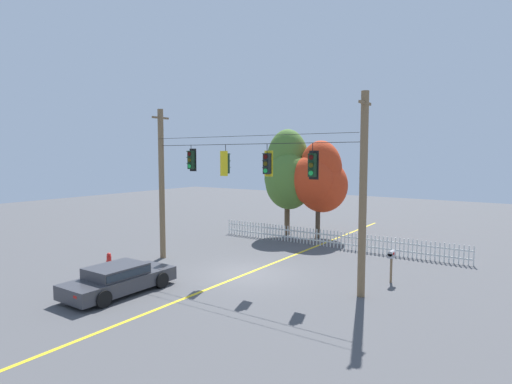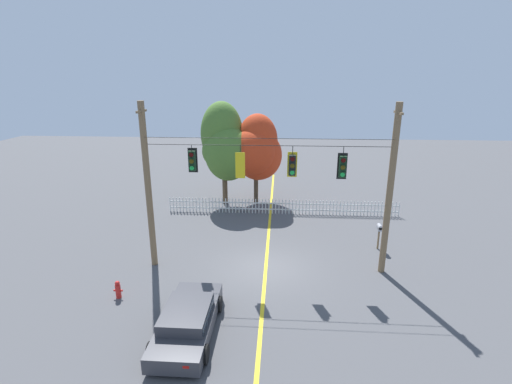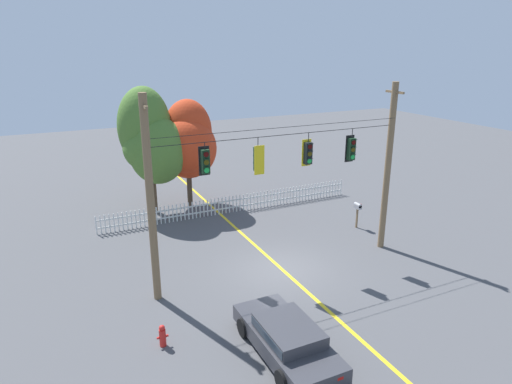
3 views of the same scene
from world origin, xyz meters
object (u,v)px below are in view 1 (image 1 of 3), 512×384
Objects in this scene: traffic_signal_southbound_primary at (267,164)px; parked_car at (119,278)px; traffic_signal_northbound_secondary at (191,160)px; autumn_maple_mid at (319,179)px; traffic_signal_northbound_primary at (313,165)px; roadside_mailbox at (391,256)px; fire_hydrant at (109,261)px; traffic_signal_eastbound_side at (226,163)px; autumn_maple_near_fence at (289,174)px.

parked_car is (-3.73, -5.10, -4.53)m from traffic_signal_southbound_primary.
parked_car is at bearing -81.37° from traffic_signal_northbound_secondary.
parked_car is at bearing -95.78° from autumn_maple_mid.
roadside_mailbox is (2.58, 2.46, -3.95)m from traffic_signal_northbound_primary.
traffic_signal_northbound_secondary reaches higher than fire_hydrant.
autumn_maple_mid is (-2.23, 9.74, -1.21)m from traffic_signal_southbound_primary.
fire_hydrant is at bearing -162.33° from traffic_signal_northbound_primary.
traffic_signal_northbound_primary is at bearing 0.01° from traffic_signal_southbound_primary.
traffic_signal_eastbound_side is 9.83m from autumn_maple_mid.
fire_hydrant is at bearing 148.83° from parked_car.
autumn_maple_near_fence reaches higher than autumn_maple_mid.
autumn_maple_mid is at bearing 84.22° from parked_car.
autumn_maple_mid reaches higher than traffic_signal_southbound_primary.
roadside_mailbox is (12.00, 5.46, 0.76)m from fire_hydrant.
traffic_signal_northbound_primary is 0.33× the size of parked_car.
fire_hydrant is at bearing -157.41° from traffic_signal_southbound_primary.
traffic_signal_eastbound_side reaches higher than parked_car.
traffic_signal_eastbound_side is at bearing -77.71° from autumn_maple_near_fence.
parked_car is at bearing -139.36° from traffic_signal_northbound_primary.
autumn_maple_near_fence is at bearing 114.82° from traffic_signal_southbound_primary.
traffic_signal_southbound_primary is 1.85× the size of fire_hydrant.
autumn_maple_near_fence is 11.96m from roadside_mailbox.
traffic_signal_northbound_primary is 0.21× the size of autumn_maple_near_fence.
parked_car is (-5.94, -5.10, -4.49)m from traffic_signal_northbound_primary.
fire_hydrant is at bearing -132.00° from traffic_signal_northbound_secondary.
traffic_signal_eastbound_side is 4.53m from traffic_signal_northbound_primary.
autumn_maple_near_fence is (0.12, 9.48, -1.04)m from traffic_signal_northbound_secondary.
traffic_signal_southbound_primary and traffic_signal_northbound_primary have the same top height.
traffic_signal_eastbound_side is at bearing -160.80° from roadside_mailbox.
traffic_signal_northbound_primary is 5.32m from roadside_mailbox.
parked_car is (-1.42, -5.08, -4.51)m from traffic_signal_eastbound_side.
parked_car is at bearing -126.19° from traffic_signal_southbound_primary.
roadside_mailbox is at bearing -37.41° from autumn_maple_near_fence.
traffic_signal_northbound_secondary is 6.95m from parked_car.
autumn_maple_mid is at bearing 133.99° from roadside_mailbox.
autumn_maple_mid is (0.09, 9.75, -1.19)m from traffic_signal_eastbound_side.
parked_car is 3.21× the size of roadside_mailbox.
fire_hydrant is at bearing -155.55° from roadside_mailbox.
traffic_signal_southbound_primary reaches higher than roadside_mailbox.
traffic_signal_northbound_secondary is 6.34m from fire_hydrant.
traffic_signal_northbound_primary is 0.23× the size of autumn_maple_mid.
autumn_maple_mid is at bearing 6.77° from autumn_maple_near_fence.
autumn_maple_near_fence is 5.19× the size of roadside_mailbox.
fire_hydrant is at bearing -148.65° from traffic_signal_eastbound_side.
traffic_signal_northbound_primary is at bearing 0.00° from traffic_signal_northbound_secondary.
traffic_signal_eastbound_side is at bearing -0.48° from traffic_signal_northbound_secondary.
parked_car is at bearing -87.44° from autumn_maple_near_fence.
traffic_signal_eastbound_side is 1.04× the size of roadside_mailbox.
traffic_signal_northbound_primary is 10.76m from autumn_maple_mid.
autumn_maple_near_fence is 15.04m from parked_car.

